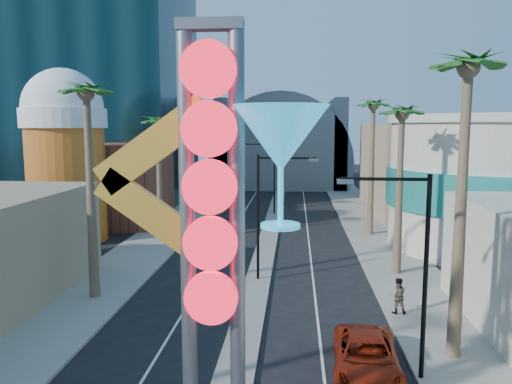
{
  "coord_description": "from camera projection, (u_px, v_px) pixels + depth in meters",
  "views": [
    {
      "loc": [
        2.3,
        -10.53,
        9.72
      ],
      "look_at": [
        -0.28,
        21.94,
        5.43
      ],
      "focal_mm": 35.0,
      "sensor_mm": 36.0,
      "label": 1
    }
  ],
  "objects": [
    {
      "name": "sidewalk_west",
      "position": [
        170.0,
        229.0,
        47.18
      ],
      "size": [
        5.0,
        100.0,
        0.15
      ],
      "primitive_type": "cube",
      "color": "gray",
      "rests_on": "ground"
    },
    {
      "name": "sidewalk_east",
      "position": [
        373.0,
        232.0,
        45.69
      ],
      "size": [
        5.0,
        100.0,
        0.15
      ],
      "primitive_type": "cube",
      "color": "gray",
      "rests_on": "ground"
    },
    {
      "name": "median",
      "position": [
        272.0,
        224.0,
        49.4
      ],
      "size": [
        1.6,
        84.0,
        0.15
      ],
      "primitive_type": "cube",
      "color": "gray",
      "rests_on": "ground"
    },
    {
      "name": "hotel_tower",
      "position": [
        101.0,
        2.0,
        61.71
      ],
      "size": [
        20.0,
        20.0,
        50.0
      ],
      "primitive_type": "cube",
      "color": "black",
      "rests_on": "ground"
    },
    {
      "name": "brick_filler_west",
      "position": [
        113.0,
        184.0,
        50.14
      ],
      "size": [
        10.0,
        10.0,
        8.0
      ],
      "primitive_type": "cube",
      "color": "brown",
      "rests_on": "ground"
    },
    {
      "name": "filler_east",
      "position": [
        415.0,
        168.0,
        57.38
      ],
      "size": [
        10.0,
        20.0,
        10.0
      ],
      "primitive_type": "cube",
      "color": "#9D8A65",
      "rests_on": "ground"
    },
    {
      "name": "beer_mug",
      "position": [
        65.0,
        149.0,
        41.81
      ],
      "size": [
        7.0,
        7.0,
        14.5
      ],
      "color": "#B15217",
      "rests_on": "ground"
    },
    {
      "name": "turquoise_building",
      "position": [
        494.0,
        183.0,
        39.4
      ],
      "size": [
        16.6,
        16.6,
        10.6
      ],
      "color": "beige",
      "rests_on": "ground"
    },
    {
      "name": "canopy",
      "position": [
        282.0,
        159.0,
        82.45
      ],
      "size": [
        22.0,
        16.0,
        22.0
      ],
      "color": "slate",
      "rests_on": "ground"
    },
    {
      "name": "neon_sign",
      "position": [
        241.0,
        214.0,
        13.76
      ],
      "size": [
        6.53,
        2.6,
        12.55
      ],
      "color": "gray",
      "rests_on": "ground"
    },
    {
      "name": "streetlight_0",
      "position": [
        267.0,
        205.0,
        30.94
      ],
      "size": [
        3.79,
        0.25,
        8.0
      ],
      "color": "black",
      "rests_on": "ground"
    },
    {
      "name": "streetlight_1",
      "position": [
        269.0,
        171.0,
        54.74
      ],
      "size": [
        3.79,
        0.25,
        8.0
      ],
      "color": "black",
      "rests_on": "ground"
    },
    {
      "name": "streetlight_2",
      "position": [
        413.0,
        258.0,
        18.6
      ],
      "size": [
        3.45,
        0.25,
        8.0
      ],
      "color": "black",
      "rests_on": "ground"
    },
    {
      "name": "palm_1",
      "position": [
        87.0,
        106.0,
        26.96
      ],
      "size": [
        2.4,
        2.4,
        12.7
      ],
      "color": "brown",
      "rests_on": "ground"
    },
    {
      "name": "palm_2",
      "position": [
        158.0,
        129.0,
        40.97
      ],
      "size": [
        2.4,
        2.4,
        11.2
      ],
      "color": "brown",
      "rests_on": "ground"
    },
    {
      "name": "palm_3",
      "position": [
        189.0,
        129.0,
        52.83
      ],
      "size": [
        2.4,
        2.4,
        11.2
      ],
      "color": "brown",
      "rests_on": "ground"
    },
    {
      "name": "palm_5",
      "position": [
        467.0,
        87.0,
        19.56
      ],
      "size": [
        2.4,
        2.4,
        13.2
      ],
      "color": "brown",
      "rests_on": "ground"
    },
    {
      "name": "palm_6",
      "position": [
        402.0,
        123.0,
        31.59
      ],
      "size": [
        2.4,
        2.4,
        11.7
      ],
      "color": "brown",
      "rests_on": "ground"
    },
    {
      "name": "palm_7",
      "position": [
        373.0,
        114.0,
        43.34
      ],
      "size": [
        2.4,
        2.4,
        12.7
      ],
      "color": "brown",
      "rests_on": "ground"
    },
    {
      "name": "red_pickup",
      "position": [
        366.0,
        357.0,
        19.49
      ],
      "size": [
        2.92,
        5.65,
        1.52
      ],
      "primitive_type": "imported",
      "rotation": [
        0.0,
        0.0,
        -0.07
      ],
      "color": "#9C210C",
      "rests_on": "ground"
    },
    {
      "name": "pedestrian_b",
      "position": [
        398.0,
        296.0,
        25.62
      ],
      "size": [
        0.92,
        0.72,
        1.87
      ],
      "primitive_type": "imported",
      "rotation": [
        0.0,
        0.0,
        3.13
      ],
      "color": "gray",
      "rests_on": "sidewalk_east"
    }
  ]
}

